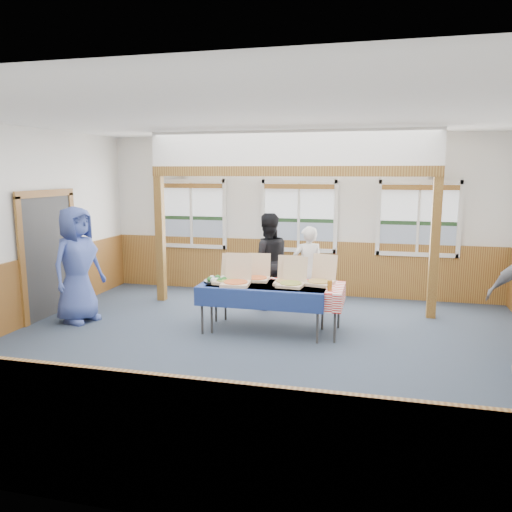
# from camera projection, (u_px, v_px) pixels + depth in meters

# --- Properties ---
(floor) EXTENTS (8.00, 8.00, 0.00)m
(floor) POSITION_uv_depth(u_px,v_px,m) (259.00, 351.00, 7.00)
(floor) COLOR #27333F
(floor) RESTS_ON ground
(ceiling) EXTENTS (8.00, 8.00, 0.00)m
(ceiling) POSITION_uv_depth(u_px,v_px,m) (259.00, 116.00, 6.46)
(ceiling) COLOR white
(ceiling) RESTS_ON wall_back
(wall_back) EXTENTS (8.00, 0.00, 8.00)m
(wall_back) POSITION_uv_depth(u_px,v_px,m) (299.00, 216.00, 10.08)
(wall_back) COLOR silver
(wall_back) RESTS_ON floor
(wall_front) EXTENTS (8.00, 0.00, 8.00)m
(wall_front) POSITION_uv_depth(u_px,v_px,m) (138.00, 304.00, 3.38)
(wall_front) COLOR silver
(wall_front) RESTS_ON floor
(wall_left) EXTENTS (0.00, 8.00, 8.00)m
(wall_left) POSITION_uv_depth(u_px,v_px,m) (6.00, 230.00, 7.67)
(wall_left) COLOR silver
(wall_left) RESTS_ON floor
(wainscot_back) EXTENTS (7.98, 0.05, 1.10)m
(wainscot_back) POSITION_uv_depth(u_px,v_px,m) (298.00, 267.00, 10.23)
(wainscot_back) COLOR brown
(wainscot_back) RESTS_ON floor
(wainscot_front) EXTENTS (7.98, 0.05, 1.10)m
(wainscot_front) POSITION_uv_depth(u_px,v_px,m) (146.00, 445.00, 3.58)
(wainscot_front) COLOR brown
(wainscot_front) RESTS_ON floor
(wainscot_left) EXTENTS (0.05, 6.98, 1.10)m
(wainscot_left) POSITION_uv_depth(u_px,v_px,m) (13.00, 296.00, 7.84)
(wainscot_left) COLOR brown
(wainscot_left) RESTS_ON floor
(cased_opening) EXTENTS (0.06, 1.30, 2.10)m
(cased_opening) POSITION_uv_depth(u_px,v_px,m) (48.00, 256.00, 8.61)
(cased_opening) COLOR #313131
(cased_opening) RESTS_ON wall_left
(window_left) EXTENTS (1.56, 0.10, 1.46)m
(window_left) POSITION_uv_depth(u_px,v_px,m) (191.00, 210.00, 10.57)
(window_left) COLOR silver
(window_left) RESTS_ON wall_back
(window_mid) EXTENTS (1.56, 0.10, 1.46)m
(window_mid) POSITION_uv_depth(u_px,v_px,m) (299.00, 212.00, 10.02)
(window_mid) COLOR silver
(window_mid) RESTS_ON wall_back
(window_right) EXTENTS (1.56, 0.10, 1.46)m
(window_right) POSITION_uv_depth(u_px,v_px,m) (419.00, 214.00, 9.48)
(window_right) COLOR silver
(window_right) RESTS_ON wall_back
(post_left) EXTENTS (0.15, 0.15, 2.40)m
(post_left) POSITION_uv_depth(u_px,v_px,m) (160.00, 239.00, 9.59)
(post_left) COLOR #5D3614
(post_left) RESTS_ON floor
(post_right) EXTENTS (0.15, 0.15, 2.40)m
(post_right) POSITION_uv_depth(u_px,v_px,m) (434.00, 249.00, 8.41)
(post_right) COLOR #5D3614
(post_right) RESTS_ON floor
(cross_beam) EXTENTS (5.15, 0.18, 0.18)m
(cross_beam) POSITION_uv_depth(u_px,v_px,m) (289.00, 171.00, 8.78)
(cross_beam) COLOR #5D3614
(cross_beam) RESTS_ON post_left
(table_left) EXTENTS (2.10, 1.33, 0.76)m
(table_left) POSITION_uv_depth(u_px,v_px,m) (263.00, 288.00, 7.72)
(table_left) COLOR #313131
(table_left) RESTS_ON floor
(table_right) EXTENTS (2.08, 0.93, 0.76)m
(table_right) POSITION_uv_depth(u_px,v_px,m) (276.00, 287.00, 7.78)
(table_right) COLOR #313131
(table_right) RESTS_ON floor
(pizza_box_a) EXTENTS (0.46, 0.55, 0.46)m
(pizza_box_a) POSITION_uv_depth(u_px,v_px,m) (236.00, 280.00, 7.69)
(pizza_box_a) COLOR #D5AD8E
(pizza_box_a) RESTS_ON table_left
(pizza_box_b) EXTENTS (0.38, 0.46, 0.41)m
(pizza_box_b) POSITION_uv_depth(u_px,v_px,m) (287.00, 280.00, 7.77)
(pizza_box_b) COLOR #D5AD8E
(pizza_box_b) RESTS_ON table_left
(pizza_box_c) EXTENTS (0.43, 0.51, 0.43)m
(pizza_box_c) POSITION_uv_depth(u_px,v_px,m) (229.00, 279.00, 7.84)
(pizza_box_c) COLOR #D5AD8E
(pizza_box_c) RESTS_ON table_right
(pizza_box_d) EXTENTS (0.40, 0.48, 0.41)m
(pizza_box_d) POSITION_uv_depth(u_px,v_px,m) (257.00, 276.00, 8.02)
(pizza_box_d) COLOR #D5AD8E
(pizza_box_d) RESTS_ON table_right
(pizza_box_e) EXTENTS (0.43, 0.51, 0.42)m
(pizza_box_e) POSITION_uv_depth(u_px,v_px,m) (292.00, 282.00, 7.62)
(pizza_box_e) COLOR #D5AD8E
(pizza_box_e) RESTS_ON table_right
(pizza_box_f) EXTENTS (0.50, 0.57, 0.44)m
(pizza_box_f) POSITION_uv_depth(u_px,v_px,m) (320.00, 280.00, 7.74)
(pizza_box_f) COLOR #D5AD8E
(pizza_box_f) RESTS_ON table_right
(veggie_tray) EXTENTS (0.42, 0.42, 0.09)m
(veggie_tray) POSITION_uv_depth(u_px,v_px,m) (217.00, 280.00, 7.88)
(veggie_tray) COLOR black
(veggie_tray) RESTS_ON table_left
(drink_glass) EXTENTS (0.07, 0.07, 0.15)m
(drink_glass) POSITION_uv_depth(u_px,v_px,m) (330.00, 286.00, 7.32)
(drink_glass) COLOR #975E19
(drink_glass) RESTS_ON table_right
(woman_white) EXTENTS (0.66, 0.56, 1.53)m
(woman_white) POSITION_uv_depth(u_px,v_px,m) (308.00, 269.00, 8.92)
(woman_white) COLOR silver
(woman_white) RESTS_ON floor
(woman_black) EXTENTS (1.04, 0.93, 1.75)m
(woman_black) POSITION_uv_depth(u_px,v_px,m) (267.00, 261.00, 9.05)
(woman_black) COLOR black
(woman_black) RESTS_ON floor
(man_blue) EXTENTS (0.86, 1.08, 1.93)m
(man_blue) POSITION_uv_depth(u_px,v_px,m) (77.00, 265.00, 8.24)
(man_blue) COLOR #3D4F99
(man_blue) RESTS_ON floor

